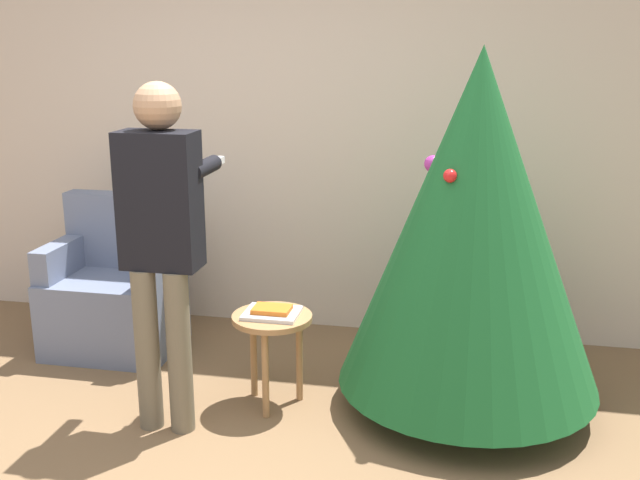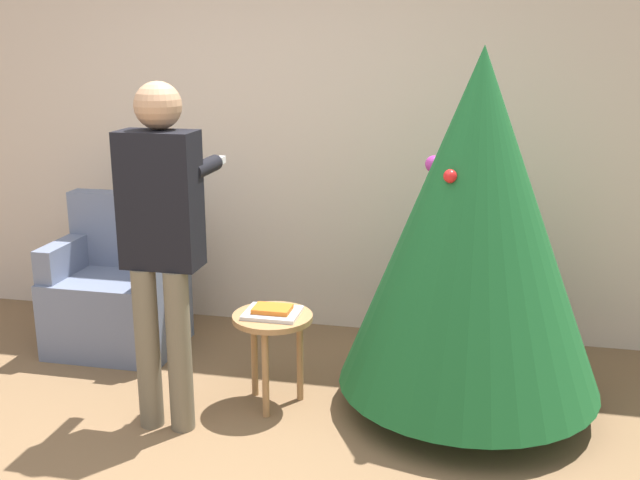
{
  "view_description": "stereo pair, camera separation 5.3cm",
  "coord_description": "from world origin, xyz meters",
  "px_view_note": "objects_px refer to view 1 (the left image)",
  "views": [
    {
      "loc": [
        1.16,
        -2.48,
        1.91
      ],
      "look_at": [
        0.46,
        0.95,
        0.95
      ],
      "focal_mm": 42.0,
      "sensor_mm": 36.0,
      "label": 1
    },
    {
      "loc": [
        1.21,
        -2.47,
        1.91
      ],
      "look_at": [
        0.46,
        0.95,
        0.95
      ],
      "focal_mm": 42.0,
      "sensor_mm": 36.0,
      "label": 2
    }
  ],
  "objects_px": {
    "armchair": "(116,294)",
    "person_standing": "(161,229)",
    "christmas_tree": "(474,223)",
    "side_stool": "(272,329)"
  },
  "relations": [
    {
      "from": "armchair",
      "to": "person_standing",
      "type": "distance_m",
      "value": 1.28
    },
    {
      "from": "christmas_tree",
      "to": "person_standing",
      "type": "xyz_separation_m",
      "value": [
        -1.46,
        -0.47,
        0.01
      ]
    },
    {
      "from": "christmas_tree",
      "to": "side_stool",
      "type": "distance_m",
      "value": 1.17
    },
    {
      "from": "side_stool",
      "to": "person_standing",
      "type": "bearing_deg",
      "value": -147.46
    },
    {
      "from": "christmas_tree",
      "to": "armchair",
      "type": "distance_m",
      "value": 2.29
    },
    {
      "from": "armchair",
      "to": "person_standing",
      "type": "relative_size",
      "value": 0.56
    },
    {
      "from": "christmas_tree",
      "to": "armchair",
      "type": "xyz_separation_m",
      "value": [
        -2.16,
        0.37,
        -0.66
      ]
    },
    {
      "from": "side_stool",
      "to": "christmas_tree",
      "type": "bearing_deg",
      "value": 9.85
    },
    {
      "from": "armchair",
      "to": "person_standing",
      "type": "height_order",
      "value": "person_standing"
    },
    {
      "from": "christmas_tree",
      "to": "person_standing",
      "type": "height_order",
      "value": "christmas_tree"
    }
  ]
}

